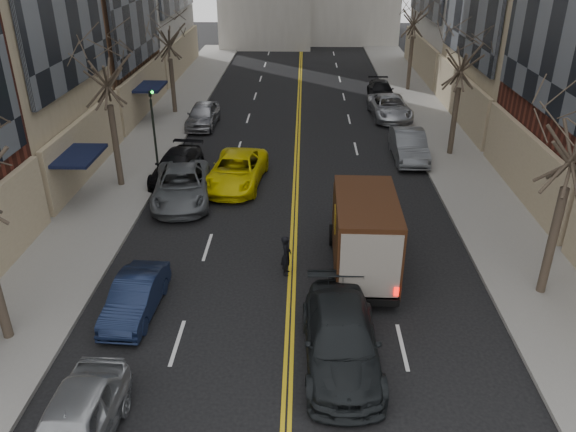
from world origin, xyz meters
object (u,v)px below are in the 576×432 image
Objects in this scene: taxi at (236,171)px; ups_truck at (364,233)px; pedestrian at (286,255)px; observer_sedan at (341,339)px.

ups_truck is at bearing -49.08° from taxi.
pedestrian is (2.78, -8.35, 0.03)m from taxi.
observer_sedan is 5.07m from pedestrian.
pedestrian is at bearing 108.64° from observer_sedan.
ups_truck reaches higher than observer_sedan.
ups_truck reaches higher than pedestrian.
pedestrian is (-1.76, 4.76, 0.01)m from observer_sedan.
ups_truck is 1.05× the size of taxi.
taxi is (-5.63, 7.96, -0.82)m from ups_truck.
taxi is at bearing 107.44° from observer_sedan.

